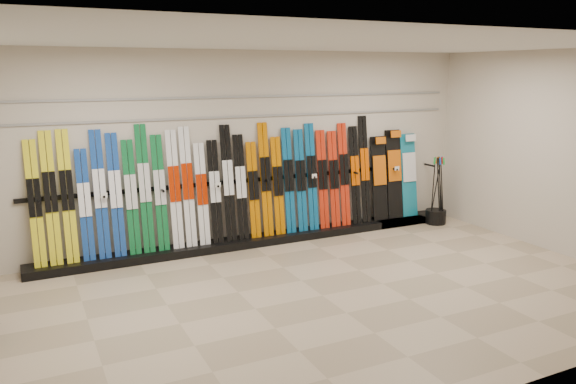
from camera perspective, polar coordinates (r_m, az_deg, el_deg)
name	(u,v)px	position (r m, az deg, el deg)	size (l,w,h in m)	color
floor	(322,296)	(6.98, 3.52, -10.46)	(8.00, 8.00, 0.00)	gray
back_wall	(245,149)	(8.78, -4.42, 4.41)	(8.00, 8.00, 0.00)	beige
right_wall	(561,153)	(9.19, 25.97, 3.56)	(5.00, 5.00, 0.00)	beige
ceiling	(326,42)	(6.45, 3.88, 14.96)	(8.00, 8.00, 0.00)	silver
ski_rack_base	(264,239)	(8.98, -2.41, -4.81)	(8.00, 0.40, 0.12)	black
skis	(220,187)	(8.57, -6.89, 0.52)	(5.36, 0.27, 1.83)	yellow
snowboards	(394,176)	(10.11, 10.76, 1.62)	(0.94, 0.24, 1.55)	black
pole_bin	(436,217)	(10.42, 14.76, -2.43)	(0.36, 0.36, 0.25)	black
ski_poles	(439,190)	(10.32, 15.05, 0.18)	(0.31, 0.26, 1.18)	black
slatwall_rail_0	(245,117)	(8.71, -4.42, 7.66)	(7.60, 0.02, 0.03)	gray
slatwall_rail_1	(244,97)	(8.69, -4.46, 9.63)	(7.60, 0.02, 0.03)	gray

